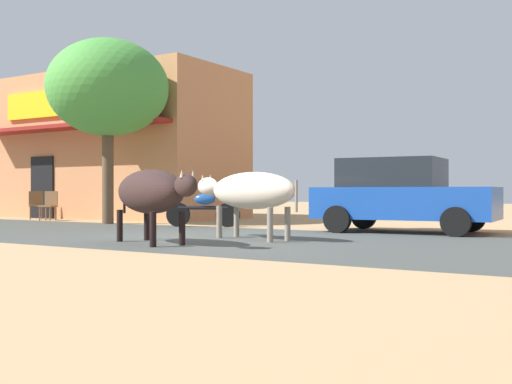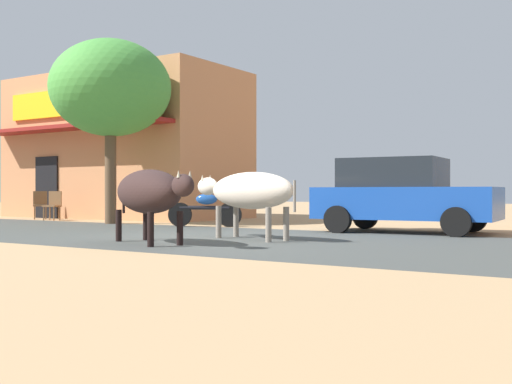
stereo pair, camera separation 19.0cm
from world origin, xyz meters
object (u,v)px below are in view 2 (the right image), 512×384
Objects in this scene: roadside_tree at (111,89)px; parked_hatchback_car at (402,194)px; cow_near_brown at (149,192)px; cafe_chair_near_tree at (53,204)px; cafe_chair_by_doorway at (40,203)px; cow_far_dark at (249,191)px; parked_motorcycle at (206,208)px.

parked_hatchback_car is at bearing 5.48° from roadside_tree.
cow_near_brown reaches higher than cafe_chair_near_tree.
cafe_chair_by_doorway is at bearing 162.49° from cafe_chair_near_tree.
parked_hatchback_car reaches higher than cafe_chair_by_doorway.
cow_far_dark is 10.18m from cafe_chair_near_tree.
cow_near_brown reaches higher than parked_motorcycle.
roadside_tree is at bearing 141.12° from cow_near_brown.
cow_near_brown is (5.61, -4.53, -2.91)m from roadside_tree.
cafe_chair_by_doorway is at bearing 168.07° from roadside_tree.
cow_near_brown is at bearing -30.19° from cafe_chair_near_tree.
cow_near_brown is 2.89× the size of cafe_chair_near_tree.
roadside_tree is 4.56m from cafe_chair_near_tree.
parked_hatchback_car is 11.35m from cafe_chair_near_tree.
cow_near_brown is 1.98m from cow_far_dark.
parked_hatchback_car is at bearing 64.14° from cow_far_dark.
cafe_chair_near_tree is (-3.11, 0.55, -3.29)m from roadside_tree.
parked_motorcycle is at bearing 116.88° from cow_near_brown.
cafe_chair_near_tree is (-9.62, 3.31, -0.40)m from cow_far_dark.
parked_motorcycle is at bearing -173.06° from parked_hatchback_car.
cafe_chair_near_tree is 1.10m from cafe_chair_by_doorway.
cafe_chair_by_doorway is (-12.39, 0.09, -0.33)m from parked_hatchback_car.
roadside_tree is 5.64× the size of cafe_chair_near_tree.
roadside_tree is 1.90× the size of cow_far_dark.
cafe_chair_near_tree is 1.00× the size of cafe_chair_by_doorway.
parked_hatchback_car is 1.46× the size of cow_far_dark.
parked_hatchback_car is at bearing 6.94° from parked_motorcycle.
cow_near_brown reaches higher than cow_far_dark.
cafe_chair_near_tree is (-8.72, 5.07, -0.38)m from cow_near_brown.
cafe_chair_by_doorway is at bearing 174.60° from parked_motorcycle.
cafe_chair_near_tree is (-6.34, 0.37, 0.04)m from parked_motorcycle.
cow_near_brown is at bearing -38.88° from roadside_tree.
roadside_tree is 5.64× the size of cafe_chair_by_doorway.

